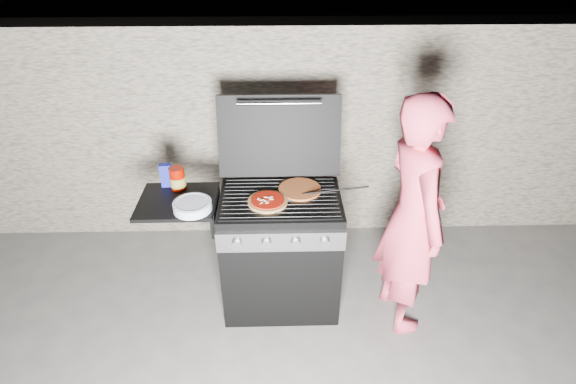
{
  "coord_description": "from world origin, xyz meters",
  "views": [
    {
      "loc": [
        -0.01,
        -2.46,
        2.49
      ],
      "look_at": [
        0.05,
        0.0,
        0.95
      ],
      "focal_mm": 28.0,
      "sensor_mm": 36.0,
      "label": 1
    }
  ],
  "objects_px": {
    "person": "(412,218)",
    "gas_grill": "(245,252)",
    "sauce_jar": "(178,178)",
    "pizza_topped": "(268,201)"
  },
  "relations": [
    {
      "from": "person",
      "to": "gas_grill",
      "type": "bearing_deg",
      "value": 72.07
    },
    {
      "from": "gas_grill",
      "to": "sauce_jar",
      "type": "relative_size",
      "value": 8.58
    },
    {
      "from": "gas_grill",
      "to": "sauce_jar",
      "type": "xyz_separation_m",
      "value": [
        -0.43,
        0.14,
        0.53
      ]
    },
    {
      "from": "pizza_topped",
      "to": "gas_grill",
      "type": "bearing_deg",
      "value": 159.14
    },
    {
      "from": "gas_grill",
      "to": "person",
      "type": "bearing_deg",
      "value": -7.93
    },
    {
      "from": "pizza_topped",
      "to": "person",
      "type": "height_order",
      "value": "person"
    },
    {
      "from": "pizza_topped",
      "to": "person",
      "type": "bearing_deg",
      "value": -5.42
    },
    {
      "from": "sauce_jar",
      "to": "gas_grill",
      "type": "bearing_deg",
      "value": -18.38
    },
    {
      "from": "gas_grill",
      "to": "sauce_jar",
      "type": "distance_m",
      "value": 0.7
    },
    {
      "from": "pizza_topped",
      "to": "sauce_jar",
      "type": "relative_size",
      "value": 1.63
    }
  ]
}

